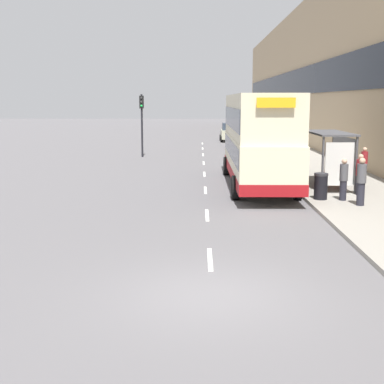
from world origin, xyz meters
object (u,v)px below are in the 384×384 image
Objects in this scene: pedestrian_at_shelter at (344,179)px; traffic_light_far_kerb at (142,115)px; bus_shelter at (334,149)px; pedestrian_4 at (360,174)px; double_decker_bus_near at (258,138)px; pedestrian_3 at (337,161)px; car_0 at (230,132)px; litter_bin at (321,186)px; pedestrian_2 at (361,181)px; pedestrian_1 at (364,163)px.

traffic_light_far_kerb is (-9.78, 17.62, 2.04)m from pedestrian_at_shelter.
pedestrian_4 is (0.62, -1.95, -0.86)m from bus_shelter.
pedestrian_3 is at bearing 25.51° from double_decker_bus_near.
car_0 reaches higher than litter_bin.
bus_shelter is 4.00× the size of litter_bin.
traffic_light_far_kerb is (-6.88, 13.26, 0.74)m from double_decker_bus_near.
pedestrian_4 is (1.01, 1.26, 0.03)m from pedestrian_at_shelter.
pedestrian_4 is (0.63, 2.29, -0.05)m from pedestrian_2.
double_decker_bus_near is 6.99× the size of pedestrian_1.
traffic_light_far_kerb reaches higher than pedestrian_2.
pedestrian_3 is at bearing 78.14° from pedestrian_at_shelter.
pedestrian_at_shelter is 0.97× the size of pedestrian_4.
traffic_light_far_kerb is (-8.95, 17.41, 2.35)m from litter_bin.
pedestrian_2 reaches higher than litter_bin.
double_decker_bus_near is at bearing -168.56° from pedestrian_1.
pedestrian_4 reaches higher than car_0.
pedestrian_at_shelter is 1.62m from pedestrian_4.
pedestrian_2 is at bearing -84.93° from car_0.
traffic_light_far_kerb is at bearing 118.58° from pedestrian_2.
car_0 is 2.31× the size of pedestrian_at_shelter.
pedestrian_1 is 0.95× the size of pedestrian_4.
car_0 is 32.73m from pedestrian_at_shelter.
car_0 is at bearing 95.82° from bus_shelter.
pedestrian_1 is 1.55× the size of litter_bin.
traffic_light_far_kerb is (-11.12, 11.23, 2.02)m from pedestrian_3.
car_0 is 2.13× the size of pedestrian_2.
bus_shelter is 2.34× the size of pedestrian_2.
pedestrian_4 is at bearing -56.60° from traffic_light_far_kerb.
bus_shelter is at bearing -54.79° from traffic_light_far_kerb.
bus_shelter is at bearing 67.76° from litter_bin.
pedestrian_4 is at bearing -83.42° from car_0.
litter_bin is at bearing -122.12° from pedestrian_1.
pedestrian_3 is (3.95, -26.24, 0.10)m from car_0.
car_0 is 26.53m from pedestrian_3.
pedestrian_at_shelter is 20.26m from traffic_light_far_kerb.
traffic_light_far_kerb reaches higher than pedestrian_3.
pedestrian_3 is (1.34, 6.39, 0.02)m from pedestrian_at_shelter.
litter_bin is (-3.28, -5.23, -0.30)m from pedestrian_1.
pedestrian_2 is at bearing -97.38° from pedestrian_3.
car_0 is at bearing 89.39° from double_decker_bus_near.
pedestrian_at_shelter is 0.92× the size of pedestrian_2.
double_decker_bus_near is 10.85× the size of litter_bin.
double_decker_bus_near is 4.91m from litter_bin.
traffic_light_far_kerb reaches higher than pedestrian_1.
pedestrian_3 is (0.95, 3.18, -0.88)m from bus_shelter.
car_0 is 2.27× the size of pedestrian_3.
pedestrian_at_shelter is 0.98× the size of pedestrian_3.
car_0 is at bearing 96.58° from pedestrian_4.
pedestrian_2 is 1.07× the size of pedestrian_3.
traffic_light_far_kerb reaches higher than bus_shelter.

